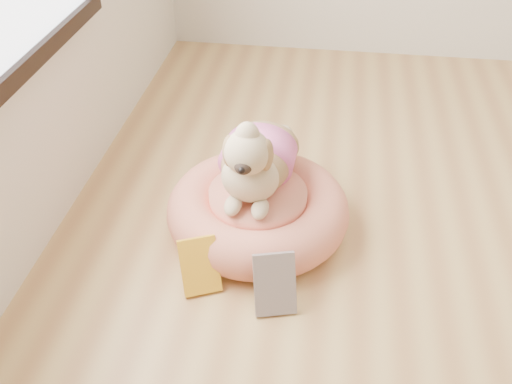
# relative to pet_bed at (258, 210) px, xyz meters

# --- Properties ---
(pet_bed) EXTENTS (0.69, 0.69, 0.18)m
(pet_bed) POSITION_rel_pet_bed_xyz_m (0.00, 0.00, 0.00)
(pet_bed) COLOR #E97C5B
(pet_bed) RESTS_ON floor
(dog) EXTENTS (0.36, 0.50, 0.36)m
(dog) POSITION_rel_pet_bed_xyz_m (-0.01, 0.03, 0.27)
(dog) COLOR brown
(dog) RESTS_ON pet_bed
(book_yellow) EXTENTS (0.16, 0.16, 0.18)m
(book_yellow) POSITION_rel_pet_bed_xyz_m (-0.15, -0.33, 0.01)
(book_yellow) COLOR #FCFC1A
(book_yellow) RESTS_ON floor
(book_white) EXTENTS (0.16, 0.14, 0.20)m
(book_white) POSITION_rel_pet_bed_xyz_m (0.11, -0.38, 0.01)
(book_white) COLOR silver
(book_white) RESTS_ON floor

